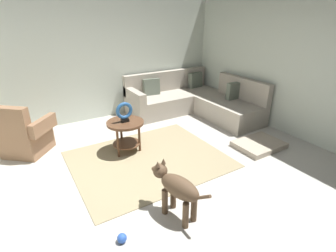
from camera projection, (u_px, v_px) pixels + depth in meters
ground_plane at (163, 188)px, 3.52m from camera, size 6.00×6.00×0.10m
wall_back at (89, 55)px, 5.26m from camera, size 6.00×0.12×2.70m
wall_right at (313, 64)px, 4.36m from camera, size 0.12×6.00×2.70m
area_rug at (149, 159)px, 4.11m from camera, size 2.30×1.90×0.01m
sectional_couch at (193, 101)px, 5.91m from camera, size 2.20×2.25×0.88m
armchair at (24, 136)px, 4.17m from camera, size 1.00×0.98×0.88m
side_table at (126, 129)px, 4.19m from camera, size 0.60×0.60×0.54m
torus_sculpture at (124, 112)px, 4.08m from camera, size 0.28×0.08×0.33m
dog_bed_mat at (259, 145)px, 4.49m from camera, size 0.80×0.60×0.09m
dog at (177, 188)px, 2.84m from camera, size 0.34×0.83×0.63m
dog_toy_ball at (122, 238)px, 2.61m from camera, size 0.10×0.10×0.10m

